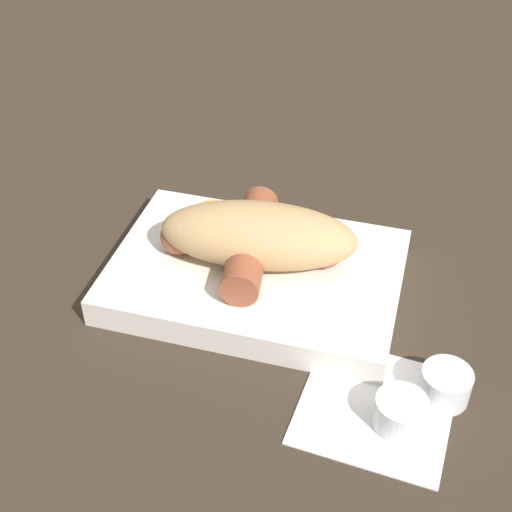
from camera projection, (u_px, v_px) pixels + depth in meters
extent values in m
plane|color=#33281E|center=(256.00, 287.00, 0.67)|extent=(3.00, 3.00, 0.00)
cube|color=silver|center=(256.00, 276.00, 0.66)|extent=(0.26, 0.18, 0.03)
ellipsoid|color=tan|center=(254.00, 234.00, 0.64)|extent=(0.19, 0.10, 0.06)
cylinder|color=brown|center=(251.00, 243.00, 0.65)|extent=(0.05, 0.14, 0.03)
sphere|color=brown|center=(179.00, 236.00, 0.65)|extent=(0.03, 0.03, 0.03)
sphere|color=brown|center=(324.00, 250.00, 0.64)|extent=(0.03, 0.03, 0.03)
cylinder|color=orange|center=(223.00, 213.00, 0.71)|extent=(0.03, 0.03, 0.00)
cylinder|color=#F99E4C|center=(212.00, 210.00, 0.71)|extent=(0.04, 0.04, 0.00)
cylinder|color=orange|center=(206.00, 226.00, 0.69)|extent=(0.03, 0.03, 0.00)
torus|color=silver|center=(221.00, 226.00, 0.69)|extent=(0.03, 0.03, 0.01)
torus|color=silver|center=(234.00, 228.00, 0.69)|extent=(0.04, 0.04, 0.00)
torus|color=silver|center=(232.00, 224.00, 0.69)|extent=(0.04, 0.04, 0.01)
cube|color=white|center=(376.00, 406.00, 0.56)|extent=(0.12, 0.12, 0.00)
cylinder|color=silver|center=(400.00, 413.00, 0.54)|extent=(0.04, 0.04, 0.03)
cylinder|color=#4C662D|center=(399.00, 420.00, 0.54)|extent=(0.03, 0.03, 0.01)
cylinder|color=silver|center=(445.00, 385.00, 0.56)|extent=(0.04, 0.04, 0.03)
cylinder|color=gold|center=(443.00, 392.00, 0.56)|extent=(0.03, 0.03, 0.01)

